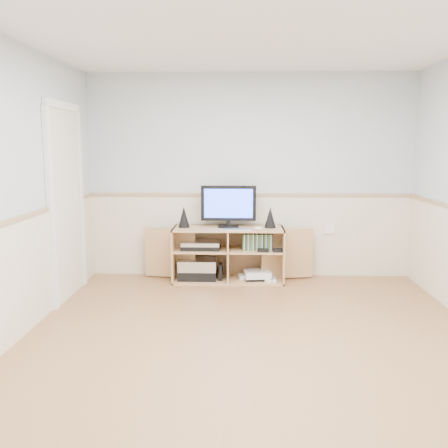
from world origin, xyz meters
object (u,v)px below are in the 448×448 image
(monitor, at_px, (228,205))
(media_cabinet, at_px, (228,253))
(game_consoles, at_px, (256,275))
(keyboard, at_px, (238,229))

(monitor, bearing_deg, media_cabinet, 90.00)
(media_cabinet, height_order, monitor, monitor)
(media_cabinet, xyz_separation_m, monitor, (0.00, -0.01, 0.59))
(monitor, relative_size, game_consoles, 1.45)
(keyboard, bearing_deg, game_consoles, 25.54)
(keyboard, height_order, game_consoles, keyboard)
(keyboard, xyz_separation_m, game_consoles, (0.23, 0.13, -0.59))
(media_cabinet, xyz_separation_m, keyboard, (0.11, -0.20, 0.32))
(game_consoles, bearing_deg, keyboard, -150.70)
(keyboard, distance_m, game_consoles, 0.64)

